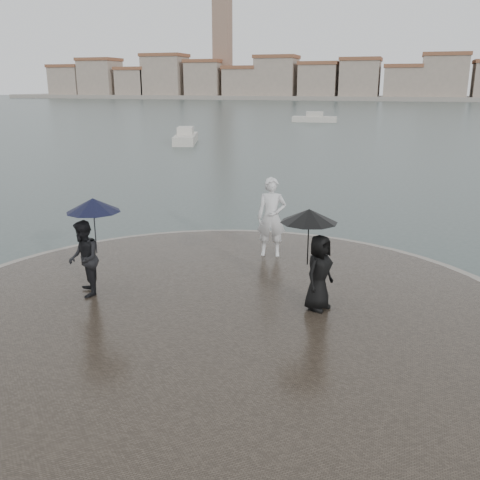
% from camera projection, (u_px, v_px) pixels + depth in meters
% --- Properties ---
extents(ground, '(400.00, 400.00, 0.00)m').
position_uv_depth(ground, '(132.00, 441.00, 7.11)').
color(ground, '#2B3835').
rests_on(ground, ground).
extents(kerb_ring, '(12.50, 12.50, 0.32)m').
position_uv_depth(kerb_ring, '(220.00, 322.00, 10.27)').
color(kerb_ring, gray).
rests_on(kerb_ring, ground).
extents(quay_tip, '(11.90, 11.90, 0.36)m').
position_uv_depth(quay_tip, '(220.00, 321.00, 10.27)').
color(quay_tip, '#2D261E').
rests_on(quay_tip, ground).
extents(statue, '(0.81, 0.61, 1.99)m').
position_uv_depth(statue, '(271.00, 217.00, 13.40)').
color(statue, silver).
rests_on(statue, quay_tip).
extents(visitor_left, '(1.25, 1.12, 2.04)m').
position_uv_depth(visitor_left, '(87.00, 242.00, 10.78)').
color(visitor_left, black).
rests_on(visitor_left, quay_tip).
extents(visitor_right, '(1.15, 1.10, 1.95)m').
position_uv_depth(visitor_right, '(315.00, 251.00, 10.15)').
color(visitor_right, black).
rests_on(visitor_right, quay_tip).
extents(far_skyline, '(260.00, 20.00, 37.00)m').
position_uv_depth(far_skyline, '(380.00, 81.00, 154.56)').
color(far_skyline, gray).
rests_on(far_skyline, ground).
extents(boats, '(10.01, 31.78, 1.50)m').
position_uv_depth(boats, '(264.00, 127.00, 54.82)').
color(boats, beige).
rests_on(boats, ground).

